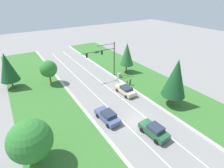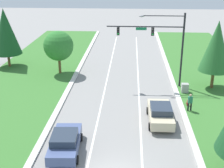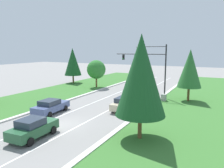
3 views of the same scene
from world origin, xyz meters
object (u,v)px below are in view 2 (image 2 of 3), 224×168
(traffic_signal_mast, at_px, (161,39))
(fire_hydrant, at_px, (188,103))
(slate_blue_sedan, at_px, (65,142))
(champagne_sedan, at_px, (160,113))
(pedestrian, at_px, (190,102))
(oak_far_left_tree, at_px, (58,46))
(utility_cabinet, at_px, (185,88))
(conifer_mid_left_tree, at_px, (5,32))
(conifer_near_right_tree, at_px, (216,46))

(traffic_signal_mast, bearing_deg, fire_hydrant, -64.83)
(slate_blue_sedan, relative_size, champagne_sedan, 1.00)
(pedestrian, height_order, oak_far_left_tree, oak_far_left_tree)
(utility_cabinet, bearing_deg, traffic_signal_mast, 146.39)
(oak_far_left_tree, bearing_deg, fire_hydrant, -31.64)
(pedestrian, bearing_deg, champagne_sedan, 28.83)
(utility_cabinet, bearing_deg, fire_hydrant, -93.70)
(slate_blue_sedan, height_order, oak_far_left_tree, oak_far_left_tree)
(champagne_sedan, xyz_separation_m, conifer_mid_left_tree, (-18.23, 14.06, 3.80))
(traffic_signal_mast, relative_size, conifer_mid_left_tree, 1.07)
(champagne_sedan, height_order, conifer_near_right_tree, conifer_near_right_tree)
(champagne_sedan, height_order, fire_hydrant, champagne_sedan)
(utility_cabinet, bearing_deg, oak_far_left_tree, 159.52)
(traffic_signal_mast, xyz_separation_m, champagne_sedan, (-0.48, -8.28, -4.47))
(champagne_sedan, distance_m, conifer_near_right_tree, 10.80)
(slate_blue_sedan, bearing_deg, utility_cabinet, 45.50)
(traffic_signal_mast, height_order, oak_far_left_tree, traffic_signal_mast)
(fire_hydrant, bearing_deg, utility_cabinet, 86.30)
(fire_hydrant, bearing_deg, traffic_signal_mast, 115.17)
(traffic_signal_mast, xyz_separation_m, conifer_mid_left_tree, (-18.71, 5.79, -0.67))
(utility_cabinet, distance_m, conifer_near_right_tree, 5.33)
(fire_hydrant, relative_size, conifer_near_right_tree, 0.10)
(traffic_signal_mast, distance_m, oak_far_left_tree, 12.28)
(champagne_sedan, relative_size, pedestrian, 2.79)
(fire_hydrant, relative_size, oak_far_left_tree, 0.13)
(traffic_signal_mast, bearing_deg, utility_cabinet, -33.61)
(traffic_signal_mast, bearing_deg, conifer_mid_left_tree, 162.82)
(conifer_near_right_tree, bearing_deg, conifer_mid_left_tree, 166.12)
(champagne_sedan, relative_size, conifer_near_right_tree, 0.65)
(champagne_sedan, xyz_separation_m, oak_far_left_tree, (-11.12, 11.86, 2.62))
(oak_far_left_tree, bearing_deg, traffic_signal_mast, -17.18)
(oak_far_left_tree, xyz_separation_m, conifer_mid_left_tree, (-7.11, 2.20, 1.18))
(fire_hydrant, distance_m, conifer_near_right_tree, 7.20)
(champagne_sedan, xyz_separation_m, conifer_near_right_tree, (6.13, 8.04, 3.80))
(conifer_mid_left_tree, bearing_deg, traffic_signal_mast, -17.18)
(traffic_signal_mast, distance_m, pedestrian, 7.84)
(fire_hydrant, bearing_deg, conifer_mid_left_tree, 152.86)
(traffic_signal_mast, relative_size, fire_hydrant, 11.37)
(pedestrian, height_order, conifer_mid_left_tree, conifer_mid_left_tree)
(utility_cabinet, bearing_deg, slate_blue_sedan, -131.08)
(utility_cabinet, height_order, pedestrian, pedestrian)
(slate_blue_sedan, xyz_separation_m, pedestrian, (9.82, 7.15, 0.15))
(slate_blue_sedan, height_order, pedestrian, pedestrian)
(utility_cabinet, xyz_separation_m, oak_far_left_tree, (-14.17, 5.29, 2.92))
(champagne_sedan, bearing_deg, slate_blue_sedan, -145.38)
(slate_blue_sedan, distance_m, champagne_sedan, 8.61)
(utility_cabinet, relative_size, conifer_near_right_tree, 0.14)
(traffic_signal_mast, xyz_separation_m, slate_blue_sedan, (-7.50, -13.26, -4.49))
(slate_blue_sedan, xyz_separation_m, champagne_sedan, (7.02, 4.98, 0.01))
(slate_blue_sedan, bearing_deg, traffic_signal_mast, 57.09)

